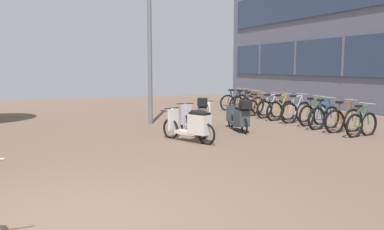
# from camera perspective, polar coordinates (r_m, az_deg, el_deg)

# --- Properties ---
(ground) EXTENTS (21.00, 40.00, 0.13)m
(ground) POSITION_cam_1_polar(r_m,az_deg,el_deg) (5.42, -0.58, -13.60)
(ground) COLOR #292E31
(bicycle_rack_00) EXTENTS (1.27, 0.48, 0.94)m
(bicycle_rack_00) POSITION_cam_1_polar(r_m,az_deg,el_deg) (11.71, 23.16, -1.24)
(bicycle_rack_00) COLOR black
(bicycle_rack_00) RESTS_ON ground
(bicycle_rack_01) EXTENTS (1.39, 0.48, 0.98)m
(bicycle_rack_01) POSITION_cam_1_polar(r_m,az_deg,el_deg) (12.25, 20.95, -0.73)
(bicycle_rack_01) COLOR black
(bicycle_rack_01) RESTS_ON ground
(bicycle_rack_02) EXTENTS (1.36, 0.48, 1.00)m
(bicycle_rack_02) POSITION_cam_1_polar(r_m,az_deg,el_deg) (12.71, 18.41, -0.35)
(bicycle_rack_02) COLOR black
(bicycle_rack_02) RESTS_ON ground
(bicycle_rack_03) EXTENTS (1.37, 0.48, 0.99)m
(bicycle_rack_03) POSITION_cam_1_polar(r_m,az_deg,el_deg) (13.40, 17.06, 0.04)
(bicycle_rack_03) COLOR black
(bicycle_rack_03) RESTS_ON ground
(bicycle_rack_04) EXTENTS (1.41, 0.48, 1.02)m
(bicycle_rack_04) POSITION_cam_1_polar(r_m,az_deg,el_deg) (13.88, 14.78, 0.38)
(bicycle_rack_04) COLOR black
(bicycle_rack_04) RESTS_ON ground
(bicycle_rack_05) EXTENTS (1.36, 0.48, 1.00)m
(bicycle_rack_05) POSITION_cam_1_polar(r_m,az_deg,el_deg) (14.39, 12.70, 0.64)
(bicycle_rack_05) COLOR black
(bicycle_rack_05) RESTS_ON ground
(bicycle_rack_06) EXTENTS (1.34, 0.48, 0.96)m
(bicycle_rack_06) POSITION_cam_1_polar(r_m,az_deg,el_deg) (15.00, 11.24, 0.88)
(bicycle_rack_06) COLOR black
(bicycle_rack_06) RESTS_ON ground
(bicycle_rack_07) EXTENTS (1.30, 0.48, 0.94)m
(bicycle_rack_07) POSITION_cam_1_polar(r_m,az_deg,el_deg) (15.54, 9.40, 1.10)
(bicycle_rack_07) COLOR black
(bicycle_rack_07) RESTS_ON ground
(bicycle_rack_08) EXTENTS (1.38, 0.48, 0.98)m
(bicycle_rack_08) POSITION_cam_1_polar(r_m,az_deg,el_deg) (16.23, 8.49, 1.41)
(bicycle_rack_08) COLOR black
(bicycle_rack_08) RESTS_ON ground
(bicycle_rack_09) EXTENTS (1.36, 0.48, 1.00)m
(bicycle_rack_09) POSITION_cam_1_polar(r_m,az_deg,el_deg) (16.86, 7.32, 1.65)
(bicycle_rack_09) COLOR black
(bicycle_rack_09) RESTS_ON ground
(bicycle_rack_10) EXTENTS (1.39, 0.48, 0.99)m
(bicycle_rack_10) POSITION_cam_1_polar(r_m,az_deg,el_deg) (17.48, 6.13, 1.84)
(bicycle_rack_10) COLOR black
(bicycle_rack_10) RESTS_ON ground
(scooter_near) EXTENTS (0.88, 1.68, 0.85)m
(scooter_near) POSITION_cam_1_polar(r_m,az_deg,el_deg) (9.94, 0.08, -1.54)
(scooter_near) COLOR black
(scooter_near) RESTS_ON ground
(scooter_mid) EXTENTS (1.09, 1.64, 0.98)m
(scooter_mid) POSITION_cam_1_polar(r_m,az_deg,el_deg) (12.39, 1.68, 0.25)
(scooter_mid) COLOR black
(scooter_mid) RESTS_ON ground
(scooter_far) EXTENTS (0.52, 1.79, 0.87)m
(scooter_far) POSITION_cam_1_polar(r_m,az_deg,el_deg) (10.83, 0.40, -0.94)
(scooter_far) COLOR black
(scooter_far) RESTS_ON ground
(scooter_extra) EXTENTS (0.67, 1.74, 0.98)m
(scooter_extra) POSITION_cam_1_polar(r_m,az_deg,el_deg) (11.65, 6.90, -0.24)
(scooter_extra) COLOR black
(scooter_extra) RESTS_ON ground
(lamp_post) EXTENTS (0.20, 0.52, 6.33)m
(lamp_post) POSITION_cam_1_polar(r_m,az_deg,el_deg) (13.19, -6.14, 13.89)
(lamp_post) COLOR slate
(lamp_post) RESTS_ON ground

